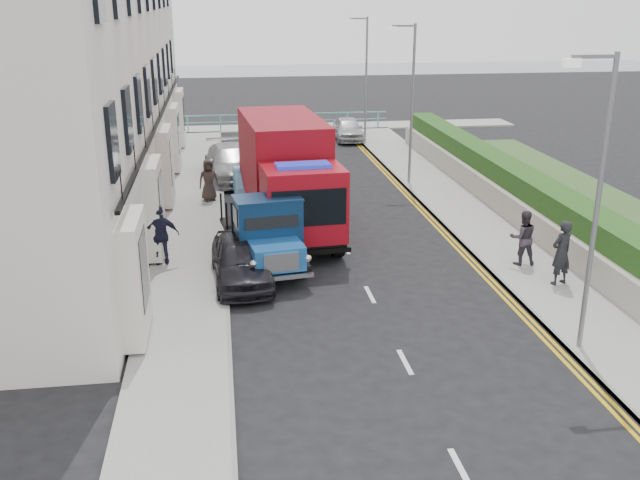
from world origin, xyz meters
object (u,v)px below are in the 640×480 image
Objects in this scene: lamp_near at (594,190)px; lamp_far at (364,72)px; bedford_lorry at (267,237)px; lamp_mid at (410,96)px; red_lorry at (287,173)px; parked_car_front at (241,260)px; pedestrian_east_near at (561,253)px.

lamp_far is (0.00, 26.00, 0.00)m from lamp_near.
bedford_lorry is at bearing -109.43° from lamp_far.
lamp_near is 1.00× the size of lamp_mid.
lamp_near reaches higher than bedford_lorry.
lamp_far is 16.94m from red_lorry.
parked_car_front is at bearing -110.77° from lamp_far.
lamp_mid reaches higher than red_lorry.
lamp_near is 1.70× the size of parked_car_front.
lamp_near and lamp_mid have the same top height.
lamp_far is 1.35× the size of bedford_lorry.
parked_car_front is (-1.84, -4.75, -1.42)m from red_lorry.
lamp_near is 1.35× the size of bedford_lorry.
bedford_lorry reaches higher than pedestrian_east_near.
parked_car_front is at bearing -126.51° from lamp_mid.
red_lorry is 5.29m from parked_car_front.
lamp_far reaches higher than red_lorry.
bedford_lorry is at bearing -125.69° from lamp_mid.
bedford_lorry is 4.15m from red_lorry.
lamp_near is at bearing -50.60° from bedford_lorry.
lamp_far is at bearing 62.47° from bedford_lorry.
lamp_mid is 12.23m from bedford_lorry.
lamp_mid is 8.48m from red_lorry.
lamp_mid reaches higher than bedford_lorry.
lamp_near is at bearing -38.33° from parked_car_front.
red_lorry reaches higher than pedestrian_east_near.
red_lorry is 4.03× the size of pedestrian_east_near.
lamp_far is 1.70× the size of parked_car_front.
bedford_lorry is (-6.93, -9.65, -2.91)m from lamp_mid.
parked_car_front is (-7.78, 5.49, -3.29)m from lamp_near.
red_lorry reaches higher than bedford_lorry.
pedestrian_east_near is at bearing -83.54° from lamp_mid.
parked_car_front is (-7.78, -20.51, -3.29)m from lamp_far.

